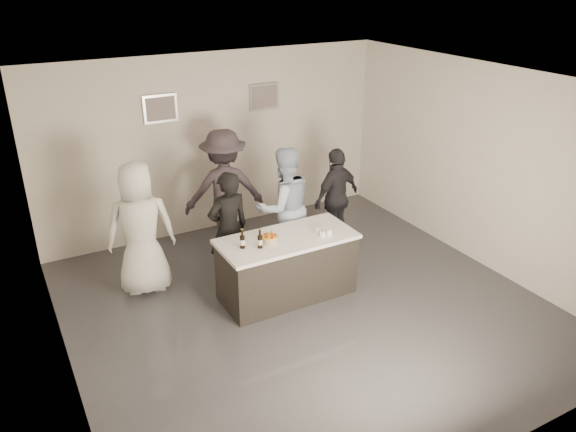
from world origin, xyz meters
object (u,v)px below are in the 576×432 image
object	(u,v)px
bar_counter	(287,267)
person_guest_back	(224,190)
beer_bottle_b	(260,239)
person_main_blue	(284,207)
person_guest_right	(336,197)
beer_bottle_a	(242,239)
person_main_black	(229,229)
cake	(270,240)
person_guest_left	(141,229)

from	to	relation	value
bar_counter	person_guest_back	xyz separation A→B (m)	(-0.13, 1.81, 0.53)
beer_bottle_b	person_main_blue	size ratio (longest dim) A/B	0.14
person_guest_right	person_guest_back	world-z (taller)	person_guest_back
beer_bottle_a	person_guest_right	distance (m)	2.37
beer_bottle_a	beer_bottle_b	bearing A→B (deg)	-27.94
bar_counter	person_guest_right	bearing A→B (deg)	34.98
person_main_black	bar_counter	bearing A→B (deg)	121.97
person_main_black	person_main_blue	bearing A→B (deg)	-177.05
bar_counter	person_guest_right	size ratio (longest dim) A/B	1.14
person_main_blue	beer_bottle_a	bearing A→B (deg)	39.60
cake	person_guest_left	bearing A→B (deg)	141.12
person_guest_left	bar_counter	bearing A→B (deg)	159.07
cake	person_main_blue	world-z (taller)	person_main_blue
cake	beer_bottle_a	bearing A→B (deg)	176.20
beer_bottle_a	person_main_blue	bearing A→B (deg)	38.48
beer_bottle_a	person_guest_back	bearing A→B (deg)	74.12
cake	person_guest_back	world-z (taller)	person_guest_back
person_guest_right	person_main_blue	bearing A→B (deg)	-6.06
person_guest_left	person_guest_back	size ratio (longest dim) A/B	0.97
bar_counter	person_main_blue	distance (m)	1.06
person_main_blue	cake	bearing A→B (deg)	52.89
person_main_black	person_guest_left	distance (m)	1.20
person_main_black	person_guest_right	bearing A→B (deg)	-176.22
beer_bottle_b	person_main_blue	bearing A→B (deg)	47.73
cake	person_guest_left	size ratio (longest dim) A/B	0.12
person_guest_back	beer_bottle_b	bearing A→B (deg)	92.96
cake	person_guest_right	distance (m)	2.04
bar_counter	cake	xyz separation A→B (m)	(-0.27, -0.02, 0.49)
bar_counter	beer_bottle_b	bearing A→B (deg)	-167.23
bar_counter	cake	distance (m)	0.56
cake	person_main_black	distance (m)	0.79
cake	beer_bottle_b	world-z (taller)	beer_bottle_b
bar_counter	person_main_blue	size ratio (longest dim) A/B	1.00
person_main_blue	person_guest_back	bearing A→B (deg)	-58.92
bar_counter	beer_bottle_a	xyz separation A→B (m)	(-0.65, 0.00, 0.58)
beer_bottle_b	person_guest_right	xyz separation A→B (m)	(1.92, 1.13, -0.21)
beer_bottle_a	person_main_blue	xyz separation A→B (m)	(1.07, 0.85, -0.10)
beer_bottle_b	person_guest_left	size ratio (longest dim) A/B	0.14
beer_bottle_a	cake	bearing A→B (deg)	-3.80
person_main_blue	person_guest_back	xyz separation A→B (m)	(-0.55, 0.96, 0.05)
cake	person_guest_left	distance (m)	1.80
person_main_blue	person_guest_left	bearing A→B (deg)	-5.84
bar_counter	person_guest_left	bearing A→B (deg)	146.42
person_main_black	person_guest_back	size ratio (longest dim) A/B	0.86
bar_counter	person_main_black	distance (m)	0.98
person_guest_right	person_guest_back	distance (m)	1.80
person_guest_left	person_guest_right	world-z (taller)	person_guest_left
beer_bottle_a	person_guest_right	size ratio (longest dim) A/B	0.16
beer_bottle_b	person_main_black	distance (m)	0.84
person_main_blue	person_guest_right	distance (m)	1.08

